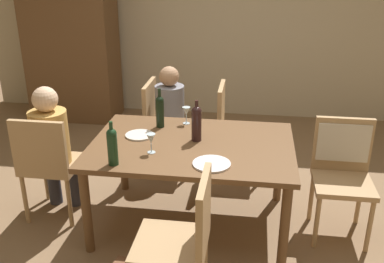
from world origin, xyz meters
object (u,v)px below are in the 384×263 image
armoire_cabinet (71,35)px  wine_glass_centre (186,112)px  chair_far_left (161,121)px  person_man_bearded (172,112)px  dinner_plate_host (139,135)px  dinner_plate_guest_left (212,164)px  wine_bottle_tall_green (160,110)px  chair_far_right (232,124)px  chair_right_end (342,161)px  wine_glass_near_left (151,139)px  person_woman_host (52,142)px  dining_table (192,153)px  chair_near (185,235)px  wine_bottle_dark_red (197,122)px  chair_left_end (48,161)px  wine_bottle_short_olive (112,145)px

armoire_cabinet → wine_glass_centre: size_ratio=14.63×
chair_far_left → person_man_bearded: 0.15m
dinner_plate_host → dinner_plate_guest_left: 0.76m
person_man_bearded → wine_bottle_tall_green: bearing=1.1°
chair_far_right → dinner_plate_guest_left: 1.28m
chair_right_end → wine_glass_near_left: chair_right_end is taller
person_woman_host → wine_glass_centre: bearing=20.0°
armoire_cabinet → dinner_plate_guest_left: armoire_cabinet is taller
dining_table → person_woman_host: 1.16m
person_woman_host → wine_glass_centre: (1.05, 0.38, 0.18)m
chair_near → wine_bottle_dark_red: size_ratio=2.80×
chair_left_end → chair_near: bearing=-33.8°
person_woman_host → wine_glass_near_left: size_ratio=7.56×
chair_left_end → chair_right_end: same height
chair_far_right → chair_near: same height
person_man_bearded → dining_table: bearing=19.5°
wine_bottle_short_olive → wine_glass_near_left: 0.32m
dinner_plate_host → dining_table: bearing=-11.2°
person_woman_host → person_man_bearded: 1.22m
wine_bottle_dark_red → wine_glass_near_left: wine_bottle_dark_red is taller
wine_bottle_tall_green → dinner_plate_guest_left: bearing=-52.2°
wine_glass_near_left → wine_glass_centre: bearing=74.9°
wine_bottle_tall_green → dinner_plate_guest_left: wine_bottle_tall_green is taller
wine_glass_near_left → dining_table: bearing=36.9°
wine_bottle_short_olive → dinner_plate_guest_left: (0.68, 0.09, -0.14)m
wine_bottle_dark_red → chair_far_right: bearing=74.4°
dining_table → wine_glass_near_left: wine_glass_near_left is taller
person_woman_host → dinner_plate_guest_left: size_ratio=4.21×
wine_bottle_dark_red → wine_bottle_tall_green: bearing=144.9°
chair_far_right → wine_glass_centre: bearing=-35.9°
dinner_plate_guest_left → wine_glass_centre: bearing=111.4°
chair_far_left → dinner_plate_host: 0.86m
chair_right_end → dinner_plate_host: (-1.60, -0.04, 0.13)m
person_man_bearded → wine_glass_centre: 0.59m
person_woman_host → dinner_plate_host: bearing=4.9°
person_man_bearded → wine_bottle_tall_green: (0.01, -0.62, 0.24)m
armoire_cabinet → wine_glass_centre: armoire_cabinet is taller
dining_table → dinner_plate_guest_left: (0.19, -0.34, 0.09)m
armoire_cabinet → wine_bottle_tall_green: bearing=-51.7°
chair_far_left → wine_glass_near_left: 1.18m
dining_table → dinner_plate_guest_left: dinner_plate_guest_left is taller
chair_far_left → wine_glass_near_left: bearing=8.3°
chair_far_left → person_man_bearded: size_ratio=0.85×
wine_bottle_short_olive → dinner_plate_guest_left: size_ratio=1.19×
chair_near → dinner_plate_host: bearing=27.5°
dining_table → person_woman_host: bearing=178.7°
person_man_bearded → chair_right_end: bearing=61.8°
dining_table → person_woman_host: (-1.16, 0.03, 0.01)m
dining_table → wine_bottle_dark_red: 0.24m
wine_bottle_short_olive → wine_glass_centre: wine_bottle_short_olive is taller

